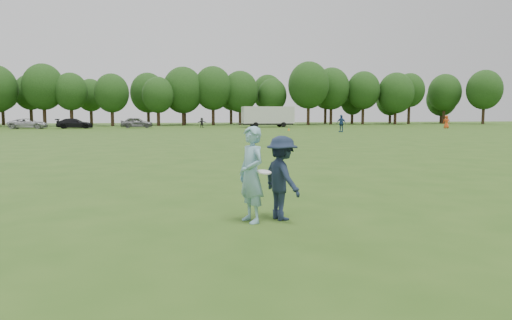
% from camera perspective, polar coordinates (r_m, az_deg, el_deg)
% --- Properties ---
extents(ground, '(200.00, 200.00, 0.00)m').
position_cam_1_polar(ground, '(9.21, -0.31, -7.34)').
color(ground, '#2C4E16').
rests_on(ground, ground).
extents(thrower, '(0.65, 0.79, 1.86)m').
position_cam_1_polar(thrower, '(8.77, -0.58, -1.83)').
color(thrower, '#7FB2C4').
rests_on(thrower, ground).
extents(defender, '(0.90, 1.21, 1.67)m').
position_cam_1_polar(defender, '(9.02, 3.26, -2.25)').
color(defender, '#1B263C').
rests_on(defender, ground).
extents(player_far_b, '(1.11, 1.20, 1.98)m').
position_cam_1_polar(player_far_b, '(53.32, 10.59, 4.52)').
color(player_far_b, navy).
rests_on(player_far_b, ground).
extents(player_far_c, '(1.09, 0.95, 1.87)m').
position_cam_1_polar(player_far_c, '(70.41, 22.71, 4.42)').
color(player_far_c, '#E04A1A').
rests_on(player_far_c, ground).
extents(player_far_d, '(1.47, 0.78, 1.51)m').
position_cam_1_polar(player_far_d, '(68.80, -6.78, 4.65)').
color(player_far_d, '#292929').
rests_on(player_far_d, ground).
extents(car_c, '(5.19, 2.53, 1.42)m').
position_cam_1_polar(car_c, '(71.19, -26.58, 4.08)').
color(car_c, '#B5B5BA').
rests_on(car_c, ground).
extents(car_d, '(4.92, 2.00, 1.43)m').
position_cam_1_polar(car_d, '(69.81, -21.73, 4.27)').
color(car_d, black).
rests_on(car_d, ground).
extents(car_e, '(4.65, 1.93, 1.58)m').
position_cam_1_polar(car_e, '(69.59, -14.68, 4.55)').
color(car_e, slate).
rests_on(car_e, ground).
extents(field_cone, '(0.28, 0.28, 0.30)m').
position_cam_1_polar(field_cone, '(57.46, 4.11, 3.86)').
color(field_cone, orange).
rests_on(field_cone, ground).
extents(disc_in_play, '(0.28, 0.29, 0.08)m').
position_cam_1_polar(disc_in_play, '(8.63, 1.04, -1.52)').
color(disc_in_play, white).
rests_on(disc_in_play, ground).
extents(cargo_trailer, '(9.00, 2.75, 3.20)m').
position_cam_1_polar(cargo_trailer, '(71.55, 1.48, 5.55)').
color(cargo_trailer, silver).
rests_on(cargo_trailer, ground).
extents(treeline, '(130.35, 18.39, 11.74)m').
position_cam_1_polar(treeline, '(85.90, -9.19, 8.52)').
color(treeline, '#332114').
rests_on(treeline, ground).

